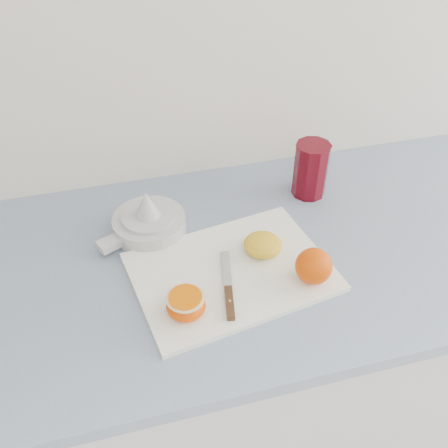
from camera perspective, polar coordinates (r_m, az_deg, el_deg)
The scene contains 8 objects.
counter at distance 1.39m, azimuth 4.35°, elevation -15.82°, with size 2.28×0.64×0.89m.
cutting_board at distance 0.98m, azimuth 0.84°, elevation -5.49°, with size 0.37×0.27×0.01m, color white.
whole_orange at distance 0.94m, azimuth 10.22°, elevation -4.77°, with size 0.07×0.07×0.07m.
half_orange at distance 0.89m, azimuth -4.39°, elevation -9.18°, with size 0.07×0.07×0.04m.
squeezed_shell at distance 1.00m, azimuth 4.45°, elevation -2.34°, with size 0.08×0.08×0.03m.
paring_knife at distance 0.92m, azimuth 0.58°, elevation -8.27°, with size 0.05×0.17×0.01m.
citrus_juicer at distance 1.06m, azimuth -8.65°, elevation 0.27°, with size 0.19×0.15×0.10m.
red_tumbler at distance 1.16m, azimuth 9.85°, elevation 5.94°, with size 0.08×0.08×0.13m.
Camera 1 is at (-0.21, 0.98, 1.60)m, focal length 40.00 mm.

